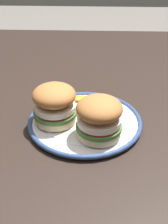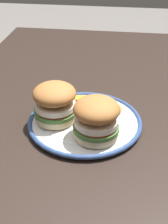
{
  "view_description": "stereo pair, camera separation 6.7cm",
  "coord_description": "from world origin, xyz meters",
  "px_view_note": "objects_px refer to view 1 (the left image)",
  "views": [
    {
      "loc": [
        -0.7,
        -0.02,
        1.18
      ],
      "look_at": [
        -0.03,
        0.0,
        0.75
      ],
      "focal_mm": 49.85,
      "sensor_mm": 36.0,
      "label": 1
    },
    {
      "loc": [
        -0.69,
        -0.09,
        1.18
      ],
      "look_at": [
        -0.03,
        0.0,
        0.75
      ],
      "focal_mm": 49.85,
      "sensor_mm": 36.0,
      "label": 2
    }
  ],
  "objects_px": {
    "sandwich_half_left": "(99,117)",
    "sandwich_half_right": "(55,103)",
    "dining_table": "(85,144)",
    "dinner_plate": "(84,122)"
  },
  "relations": [
    {
      "from": "sandwich_half_left",
      "to": "sandwich_half_right",
      "type": "distance_m",
      "value": 0.13
    },
    {
      "from": "sandwich_half_right",
      "to": "dining_table",
      "type": "bearing_deg",
      "value": -67.08
    },
    {
      "from": "dining_table",
      "to": "sandwich_half_left",
      "type": "bearing_deg",
      "value": -158.47
    },
    {
      "from": "sandwich_half_right",
      "to": "sandwich_half_left",
      "type": "bearing_deg",
      "value": -117.25
    },
    {
      "from": "sandwich_half_left",
      "to": "sandwich_half_right",
      "type": "height_order",
      "value": "same"
    },
    {
      "from": "dining_table",
      "to": "dinner_plate",
      "type": "height_order",
      "value": "dinner_plate"
    },
    {
      "from": "dinner_plate",
      "to": "dining_table",
      "type": "bearing_deg",
      "value": -5.33
    },
    {
      "from": "sandwich_half_left",
      "to": "sandwich_half_right",
      "type": "relative_size",
      "value": 0.96
    },
    {
      "from": "dining_table",
      "to": "sandwich_half_right",
      "type": "height_order",
      "value": "sandwich_half_right"
    },
    {
      "from": "dining_table",
      "to": "dinner_plate",
      "type": "xyz_separation_m",
      "value": [
        -0.03,
        0.0,
        0.09
      ]
    }
  ]
}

